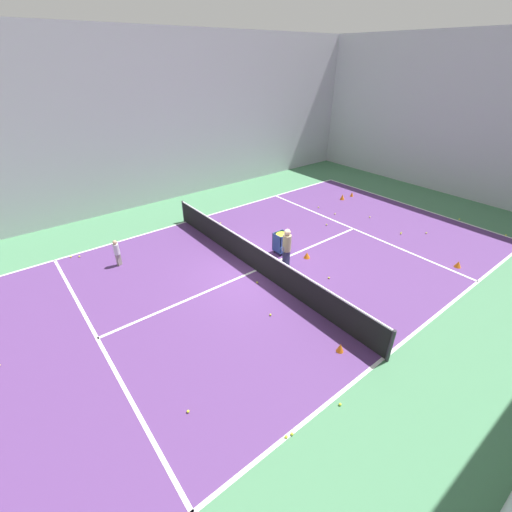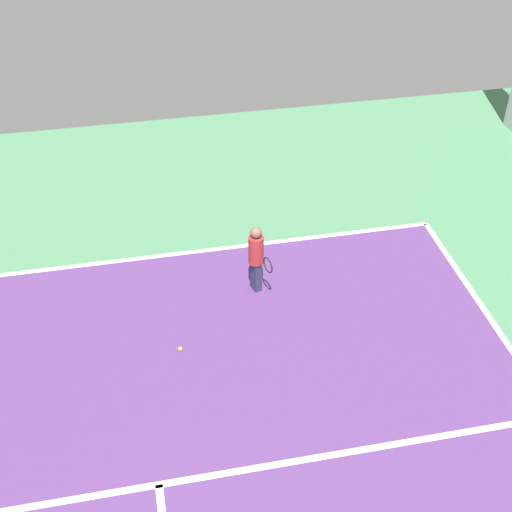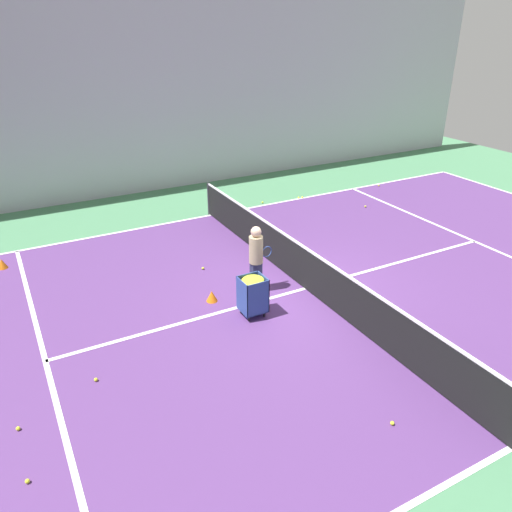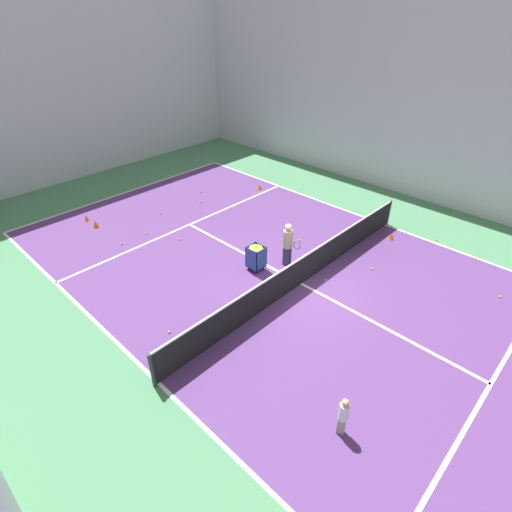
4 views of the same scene
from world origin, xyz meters
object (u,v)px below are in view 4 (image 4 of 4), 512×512
object	(u,v)px
training_cone_1	(263,250)
ball_cart	(256,254)
coach_at_net	(288,242)
training_cone_0	(95,224)
child_midcourt	(343,414)
tennis_net	(302,270)

from	to	relation	value
training_cone_1	ball_cart	bearing A→B (deg)	-150.34
coach_at_net	training_cone_0	distance (m)	8.21
ball_cart	coach_at_net	bearing A→B (deg)	-32.26
child_midcourt	training_cone_0	distance (m)	12.53
tennis_net	training_cone_1	distance (m)	2.32
training_cone_0	coach_at_net	bearing A→B (deg)	-65.86
tennis_net	ball_cart	bearing A→B (deg)	104.42
coach_at_net	ball_cart	xyz separation A→B (m)	(-0.95, 0.60, -0.29)
tennis_net	training_cone_1	xyz separation A→B (m)	(0.54, 2.21, -0.43)
coach_at_net	child_midcourt	xyz separation A→B (m)	(-4.17, -5.03, -0.31)
ball_cart	training_cone_1	world-z (taller)	ball_cart
training_cone_0	child_midcourt	bearing A→B (deg)	-93.80
ball_cart	training_cone_1	xyz separation A→B (m)	(0.97, 0.55, -0.52)
coach_at_net	training_cone_1	distance (m)	1.41
tennis_net	coach_at_net	size ratio (longest dim) A/B	7.07
child_midcourt	training_cone_1	distance (m)	7.49
tennis_net	coach_at_net	distance (m)	1.24
child_midcourt	training_cone_0	bearing A→B (deg)	-26.85
tennis_net	child_midcourt	distance (m)	5.39
child_midcourt	training_cone_0	world-z (taller)	child_midcourt
ball_cart	training_cone_0	xyz separation A→B (m)	(-2.39, 6.86, -0.49)
coach_at_net	training_cone_0	size ratio (longest dim) A/B	5.21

